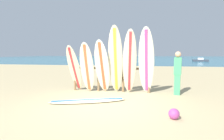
% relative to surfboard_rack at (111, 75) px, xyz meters
% --- Properties ---
extents(ground_plane, '(120.00, 120.00, 0.00)m').
position_rel_surfboard_rack_xyz_m(ground_plane, '(0.11, -2.29, -0.69)').
color(ground_plane, tan).
extents(ocean_water, '(120.00, 80.00, 0.01)m').
position_rel_surfboard_rack_xyz_m(ocean_water, '(0.11, 55.71, -0.68)').
color(ocean_water, teal).
rests_on(ocean_water, ground).
extents(surfboard_rack, '(3.15, 0.09, 1.09)m').
position_rel_surfboard_rack_xyz_m(surfboard_rack, '(0.00, 0.00, 0.00)').
color(surfboard_rack, olive).
rests_on(surfboard_rack, ground).
extents(surfboard_leaning_far_left, '(0.59, 0.98, 1.86)m').
position_rel_surfboard_rack_xyz_m(surfboard_leaning_far_left, '(-1.43, -0.27, 0.24)').
color(surfboard_leaning_far_left, beige).
rests_on(surfboard_leaning_far_left, ground).
extents(surfboard_leaning_left, '(0.60, 0.66, 1.97)m').
position_rel_surfboard_rack_xyz_m(surfboard_leaning_left, '(-0.88, -0.34, 0.30)').
color(surfboard_leaning_left, beige).
rests_on(surfboard_leaning_left, ground).
extents(surfboard_leaning_center_left, '(0.58, 0.98, 2.04)m').
position_rel_surfboard_rack_xyz_m(surfboard_leaning_center_left, '(-0.24, -0.42, 0.33)').
color(surfboard_leaning_center_left, white).
rests_on(surfboard_leaning_center_left, ground).
extents(surfboard_leaning_center, '(0.61, 1.04, 2.54)m').
position_rel_surfboard_rack_xyz_m(surfboard_leaning_center, '(0.27, -0.42, 0.58)').
color(surfboard_leaning_center, beige).
rests_on(surfboard_leaning_center, ground).
extents(surfboard_leaning_center_right, '(0.62, 0.84, 2.42)m').
position_rel_surfboard_rack_xyz_m(surfboard_leaning_center_right, '(0.80, -0.36, 0.52)').
color(surfboard_leaning_center_right, beige).
rests_on(surfboard_leaning_center_right, ground).
extents(surfboard_leaning_right, '(0.64, 0.93, 2.47)m').
position_rel_surfboard_rack_xyz_m(surfboard_leaning_right, '(1.41, -0.36, 0.55)').
color(surfboard_leaning_right, silver).
rests_on(surfboard_leaning_right, ground).
extents(surfboard_lying_on_sand, '(2.46, 1.41, 0.08)m').
position_rel_surfboard_rack_xyz_m(surfboard_lying_on_sand, '(-0.40, -1.75, -0.65)').
color(surfboard_lying_on_sand, beige).
rests_on(surfboard_lying_on_sand, ground).
extents(beachgoer_standing, '(0.29, 0.22, 1.61)m').
position_rel_surfboard_rack_xyz_m(beachgoer_standing, '(2.54, -0.19, 0.20)').
color(beachgoer_standing, '#3F9966').
rests_on(beachgoer_standing, ground).
extents(small_boat_offshore, '(2.83, 1.32, 0.71)m').
position_rel_surfboard_rack_xyz_m(small_boat_offshore, '(11.40, 30.33, -0.43)').
color(small_boat_offshore, '#333842').
rests_on(small_boat_offshore, ocean_water).
extents(beach_ball, '(0.26, 0.26, 0.26)m').
position_rel_surfboard_rack_xyz_m(beach_ball, '(2.07, -2.90, -0.56)').
color(beach_ball, '#A53F8C').
rests_on(beach_ball, ground).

